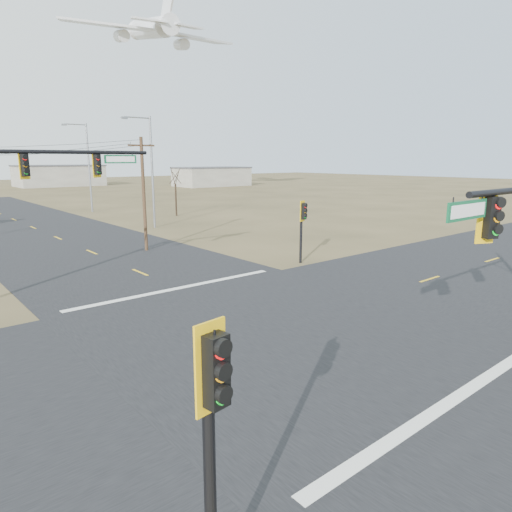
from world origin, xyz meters
The scene contains 15 objects.
ground centered at (0.00, 0.00, 0.00)m, with size 320.00×320.00×0.00m, color brown.
road_ew centered at (0.00, 0.00, 0.01)m, with size 160.00×14.00×0.02m, color black.
road_ns centered at (0.00, 0.00, 0.01)m, with size 14.00×160.00×0.02m, color black.
stop_bar_near centered at (0.00, -7.50, 0.03)m, with size 12.00×0.40×0.01m, color silver.
stop_bar_far centered at (0.00, 7.50, 0.03)m, with size 12.00×0.40×0.01m, color silver.
mast_arm_far centered at (-6.18, 11.03, 5.50)m, with size 9.46×0.60×7.66m.
pedestal_signal_ne centered at (9.39, 7.61, 3.05)m, with size 0.65×0.55×4.14m.
pedestal_signal_sw centered at (-8.41, -8.16, 3.33)m, with size 0.61×0.53×4.59m.
utility_pole_near centered at (3.43, 18.06, 4.35)m, with size 2.02×0.24×8.28m.
streetlight_a centered at (9.21, 28.35, 6.03)m, with size 3.00×0.35×10.74m.
streetlight_b centered at (9.53, 46.28, 6.26)m, with size 3.11×0.36×11.14m.
bare_tree_c centered at (16.11, 35.59, 4.81)m, with size 2.90×2.90×6.13m.
warehouse_mid centered at (25.00, 110.00, 2.50)m, with size 20.00×12.00×5.00m, color #AAA697.
warehouse_right centered at (55.00, 85.00, 2.25)m, with size 18.00×10.00×4.50m, color #AAA697.
jet_airliner centered at (30.99, 68.13, 30.02)m, with size 23.33×24.31×13.45m.
Camera 1 is at (-11.66, -13.01, 6.71)m, focal length 32.00 mm.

